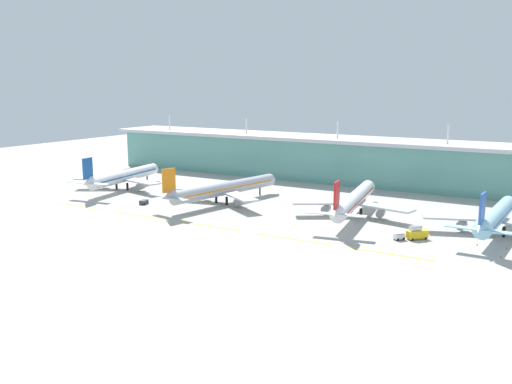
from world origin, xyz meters
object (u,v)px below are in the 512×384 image
object	(u,v)px
airliner_nearest	(123,176)
baggage_cart	(399,236)
safety_cone_nose_front	(501,256)
pushback_tug	(144,202)
airliner_farthest	(496,217)
safety_cone_right_wingtip	(477,244)
safety_cone_left_wingtip	(507,248)
airliner_near_middle	(224,189)
fuel_truck	(417,233)
airliner_far_middle	(354,200)

from	to	relation	value
airliner_nearest	baggage_cart	size ratio (longest dim) A/B	15.75
safety_cone_nose_front	pushback_tug	bearing A→B (deg)	178.67
airliner_farthest	safety_cone_nose_front	bearing A→B (deg)	-77.93
baggage_cart	pushback_tug	size ratio (longest dim) A/B	0.82
safety_cone_nose_front	safety_cone_right_wingtip	distance (m)	13.02
baggage_cart	pushback_tug	distance (m)	112.86
safety_cone_left_wingtip	safety_cone_nose_front	bearing A→B (deg)	-92.38
airliner_near_middle	baggage_cart	xyz separation A→B (m)	(83.87, -19.30, -5.19)
airliner_nearest	safety_cone_nose_front	size ratio (longest dim) A/B	90.00
airliner_farthest	baggage_cart	xyz separation A→B (m)	(-26.39, -23.49, -5.18)
airliner_farthest	pushback_tug	size ratio (longest dim) A/B	12.41
pushback_tug	safety_cone_left_wingtip	world-z (taller)	pushback_tug
safety_cone_left_wingtip	safety_cone_right_wingtip	size ratio (longest dim) A/B	1.00
fuel_truck	airliner_near_middle	bearing A→B (deg)	170.04
airliner_farthest	safety_cone_left_wingtip	distance (m)	18.76
airliner_far_middle	safety_cone_left_wingtip	size ratio (longest dim) A/B	101.17
safety_cone_nose_front	fuel_truck	bearing A→B (deg)	165.62
safety_cone_nose_front	airliner_nearest	bearing A→B (deg)	171.88
baggage_cart	safety_cone_left_wingtip	xyz separation A→B (m)	(32.54, 6.85, -0.91)
safety_cone_left_wingtip	safety_cone_nose_front	size ratio (longest dim) A/B	1.00
airliner_near_middle	airliner_farthest	size ratio (longest dim) A/B	1.17
baggage_cart	fuel_truck	world-z (taller)	fuel_truck
airliner_far_middle	pushback_tug	size ratio (longest dim) A/B	14.61
airliner_near_middle	safety_cone_left_wingtip	xyz separation A→B (m)	(116.41, -12.45, -6.11)
baggage_cart	fuel_truck	bearing A→B (deg)	37.86
airliner_near_middle	safety_cone_nose_front	world-z (taller)	airliner_near_middle
airliner_nearest	pushback_tug	bearing A→B (deg)	-33.92
fuel_truck	airliner_far_middle	bearing A→B (deg)	145.04
airliner_nearest	safety_cone_right_wingtip	xyz separation A→B (m)	(169.22, -15.44, -6.10)
airliner_nearest	safety_cone_left_wingtip	bearing A→B (deg)	-4.88
safety_cone_nose_front	airliner_far_middle	bearing A→B (deg)	153.83
airliner_far_middle	safety_cone_nose_front	bearing A→B (deg)	-26.17
fuel_truck	safety_cone_right_wingtip	distance (m)	19.19
safety_cone_right_wingtip	airliner_far_middle	bearing A→B (deg)	159.40
baggage_cart	safety_cone_nose_front	world-z (taller)	baggage_cart
airliner_near_middle	safety_cone_nose_front	xyz separation A→B (m)	(115.99, -22.57, -6.11)
airliner_near_middle	pushback_tug	size ratio (longest dim) A/B	14.56
safety_cone_right_wingtip	safety_cone_left_wingtip	bearing A→B (deg)	1.45
airliner_far_middle	pushback_tug	distance (m)	90.51
airliner_far_middle	baggage_cart	size ratio (longest dim) A/B	17.71
baggage_cart	fuel_truck	size ratio (longest dim) A/B	0.56
airliner_nearest	airliner_near_middle	world-z (taller)	same
airliner_far_middle	safety_cone_left_wingtip	distance (m)	61.79
safety_cone_left_wingtip	airliner_far_middle	bearing A→B (deg)	162.51
airliner_nearest	fuel_truck	xyz separation A→B (m)	(150.35, -18.34, -4.19)
airliner_near_middle	safety_cone_right_wingtip	world-z (taller)	airliner_near_middle
airliner_far_middle	airliner_near_middle	bearing A→B (deg)	-174.03
safety_cone_left_wingtip	safety_cone_nose_front	xyz separation A→B (m)	(-0.42, -10.13, 0.00)
airliner_near_middle	safety_cone_nose_front	size ratio (longest dim) A/B	100.84
pushback_tug	safety_cone_nose_front	bearing A→B (deg)	-1.33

